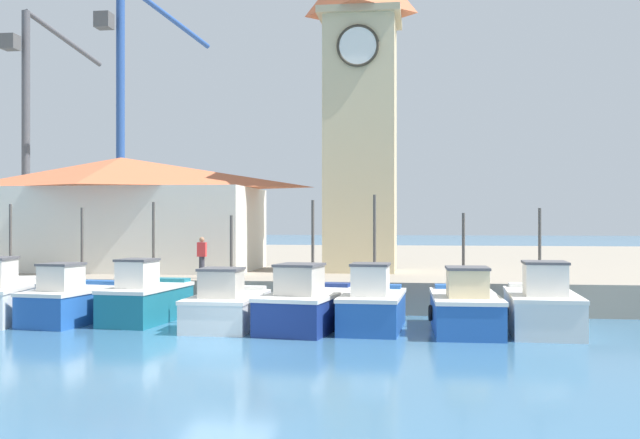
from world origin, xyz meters
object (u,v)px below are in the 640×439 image
(fishing_boat_right_outer, at_px, (542,307))
(dock_worker_near_tower, at_px, (202,257))
(port_crane_far, at_px, (28,159))
(fishing_boat_mid_right, at_px, (373,306))
(clock_tower, at_px, (361,98))
(fishing_boat_center, at_px, (307,305))
(fishing_boat_mid_left, at_px, (227,306))
(port_crane_near, at_px, (124,148))
(fishing_boat_left_outer, at_px, (73,301))
(fishing_boat_right_inner, at_px, (465,308))
(fishing_boat_left_inner, at_px, (146,299))
(warehouse_left, at_px, (121,212))
(fishing_boat_far_left, at_px, (3,298))

(fishing_boat_right_outer, xyz_separation_m, dock_worker_near_tower, (-12.25, 4.43, 1.27))
(fishing_boat_right_outer, distance_m, port_crane_far, 39.40)
(fishing_boat_mid_right, height_order, fishing_boat_right_outer, fishing_boat_mid_right)
(fishing_boat_right_outer, height_order, clock_tower, clock_tower)
(fishing_boat_center, bearing_deg, fishing_boat_mid_right, 2.13)
(fishing_boat_mid_left, bearing_deg, port_crane_near, 119.34)
(fishing_boat_mid_left, bearing_deg, fishing_boat_left_outer, 176.16)
(fishing_boat_right_inner, bearing_deg, dock_worker_near_tower, 154.86)
(fishing_boat_right_outer, relative_size, port_crane_far, 0.28)
(fishing_boat_left_outer, distance_m, fishing_boat_left_inner, 2.46)
(fishing_boat_left_outer, relative_size, warehouse_left, 0.34)
(fishing_boat_mid_right, bearing_deg, clock_tower, 96.76)
(fishing_boat_left_outer, bearing_deg, fishing_boat_far_left, 176.84)
(fishing_boat_left_outer, height_order, port_crane_far, port_crane_far)
(fishing_boat_left_outer, height_order, fishing_boat_right_outer, fishing_boat_left_outer)
(fishing_boat_center, relative_size, clock_tower, 0.32)
(port_crane_far, bearing_deg, fishing_boat_right_outer, -38.41)
(fishing_boat_left_inner, distance_m, fishing_boat_mid_left, 3.20)
(fishing_boat_left_outer, distance_m, fishing_boat_right_outer, 15.47)
(fishing_boat_mid_right, bearing_deg, fishing_boat_far_left, 178.30)
(fishing_boat_left_inner, distance_m, clock_tower, 13.59)
(fishing_boat_right_inner, bearing_deg, fishing_boat_mid_left, -179.17)
(fishing_boat_far_left, bearing_deg, fishing_boat_right_outer, -0.62)
(fishing_boat_left_outer, bearing_deg, port_crane_far, 121.82)
(fishing_boat_left_inner, distance_m, dock_worker_near_tower, 4.13)
(clock_tower, distance_m, warehouse_left, 12.21)
(fishing_boat_left_inner, distance_m, warehouse_left, 10.01)
(fishing_boat_mid_right, relative_size, fishing_boat_right_outer, 0.92)
(fishing_boat_center, relative_size, warehouse_left, 0.40)
(fishing_boat_center, bearing_deg, port_crane_near, 124.10)
(fishing_boat_center, distance_m, fishing_boat_right_outer, 7.38)
(fishing_boat_mid_right, xyz_separation_m, fishing_boat_right_inner, (2.90, -0.02, -0.02))
(fishing_boat_left_inner, xyz_separation_m, fishing_boat_mid_right, (7.80, -0.78, -0.03))
(fishing_boat_far_left, distance_m, fishing_boat_right_inner, 15.73)
(fishing_boat_mid_left, height_order, port_crane_near, port_crane_near)
(fishing_boat_mid_right, xyz_separation_m, fishing_boat_right_outer, (5.27, 0.18, 0.03))
(clock_tower, bearing_deg, fishing_boat_far_left, -142.52)
(clock_tower, xyz_separation_m, port_crane_near, (-16.65, 13.67, -0.68))
(fishing_boat_right_outer, xyz_separation_m, port_crane_far, (-30.39, 24.10, 6.89))
(fishing_boat_mid_left, distance_m, fishing_boat_center, 2.63)
(fishing_boat_left_outer, bearing_deg, fishing_boat_right_inner, -1.12)
(fishing_boat_left_inner, relative_size, warehouse_left, 0.34)
(port_crane_far, bearing_deg, clock_tower, -31.85)
(fishing_boat_right_inner, xyz_separation_m, port_crane_far, (-28.02, 24.31, 6.94))
(fishing_boat_mid_right, xyz_separation_m, warehouse_left, (-12.21, 9.23, 3.10))
(fishing_boat_center, distance_m, dock_worker_near_tower, 6.89)
(fishing_boat_left_inner, height_order, port_crane_far, port_crane_far)
(warehouse_left, bearing_deg, fishing_boat_center, -42.64)
(fishing_boat_far_left, bearing_deg, clock_tower, 37.48)
(fishing_boat_center, xyz_separation_m, warehouse_left, (-10.11, 9.30, 3.10))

